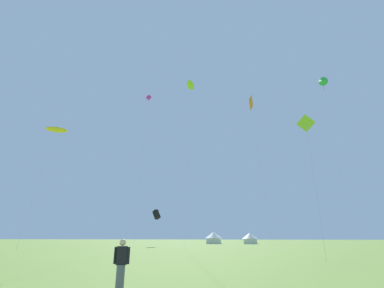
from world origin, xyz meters
TOP-DOWN VIEW (x-y plane):
  - kite_lime_diamond at (12.98, 19.72)m, footprint 1.66×2.28m
  - kite_black_box at (-11.27, 52.71)m, footprint 2.60×1.95m
  - kite_lime_parafoil at (-1.94, 41.57)m, footprint 1.53×3.53m
  - kite_orange_diamond at (9.36, 38.01)m, footprint 1.84×2.66m
  - kite_green_delta at (27.76, 56.17)m, footprint 2.95×3.84m
  - kite_yellow_parafoil at (-23.70, 33.34)m, footprint 3.62×3.72m
  - kite_magenta_diamond at (-12.20, 45.96)m, footprint 1.40×2.05m
  - person_spectator at (2.31, 4.09)m, footprint 0.57×0.33m
  - festival_tent_left at (-1.09, 74.28)m, footprint 4.77×4.77m
  - festival_tent_center at (8.76, 74.28)m, footprint 4.37×4.37m

SIDE VIEW (x-z plane):
  - person_spectator at x=2.31m, z-range -0.02..1.71m
  - festival_tent_center at x=8.76m, z-range 0.15..2.99m
  - festival_tent_left at x=-1.09m, z-range 0.17..3.27m
  - kite_black_box at x=-11.27m, z-range 2.65..10.06m
  - kite_lime_diamond at x=12.98m, z-range 5.34..18.13m
  - kite_yellow_parafoil at x=-23.70m, z-range 9.29..29.00m
  - kite_orange_diamond at x=9.36m, z-range 10.99..36.17m
  - kite_magenta_diamond at x=-12.20m, z-range 12.74..44.57m
  - kite_lime_parafoil at x=-1.94m, z-range 14.95..45.97m
  - kite_green_delta at x=27.76m, z-range 17.97..56.55m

